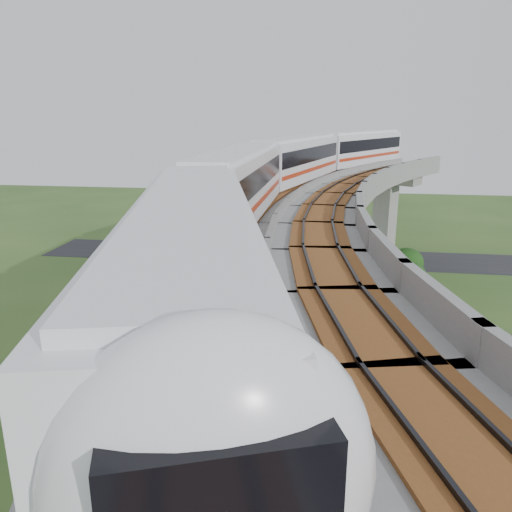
% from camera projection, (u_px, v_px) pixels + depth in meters
% --- Properties ---
extents(ground, '(160.00, 160.00, 0.00)m').
position_uv_depth(ground, '(274.00, 398.00, 28.86)').
color(ground, '#2B4D1F').
rests_on(ground, ground).
extents(asphalt_road, '(60.00, 8.00, 0.03)m').
position_uv_depth(asphalt_road, '(302.00, 256.00, 57.40)').
color(asphalt_road, '#232326').
rests_on(asphalt_road, ground).
extents(viaduct, '(19.58, 73.98, 11.40)m').
position_uv_depth(viaduct, '(350.00, 250.00, 25.84)').
color(viaduct, '#99968E').
rests_on(viaduct, ground).
extents(metro_train, '(14.55, 60.80, 3.64)m').
position_uv_depth(metro_train, '(302.00, 170.00, 32.65)').
color(metro_train, silver).
rests_on(metro_train, ground).
extents(fence, '(3.87, 38.73, 1.50)m').
position_uv_depth(fence, '(451.00, 400.00, 27.32)').
color(fence, '#2D382D').
rests_on(fence, ground).
extents(tree_0, '(3.17, 3.17, 3.59)m').
position_uv_depth(tree_0, '(407.00, 262.00, 47.49)').
color(tree_0, '#382314').
rests_on(tree_0, ground).
extents(tree_1, '(2.50, 2.50, 3.52)m').
position_uv_depth(tree_1, '(411.00, 275.00, 43.15)').
color(tree_1, '#382314').
rests_on(tree_1, ground).
extents(tree_2, '(2.22, 2.22, 3.12)m').
position_uv_depth(tree_2, '(392.00, 306.00, 36.82)').
color(tree_2, '#382314').
rests_on(tree_2, ground).
extents(tree_3, '(2.43, 2.43, 2.90)m').
position_uv_depth(tree_3, '(379.00, 360.00, 29.41)').
color(tree_3, '#382314').
rests_on(tree_3, ground).
extents(tree_4, '(2.51, 2.51, 3.23)m').
position_uv_depth(tree_4, '(411.00, 422.00, 23.06)').
color(tree_4, '#382314').
rests_on(tree_4, ground).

